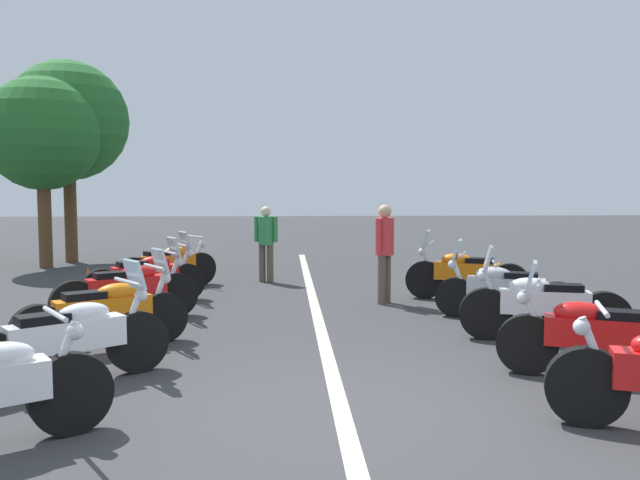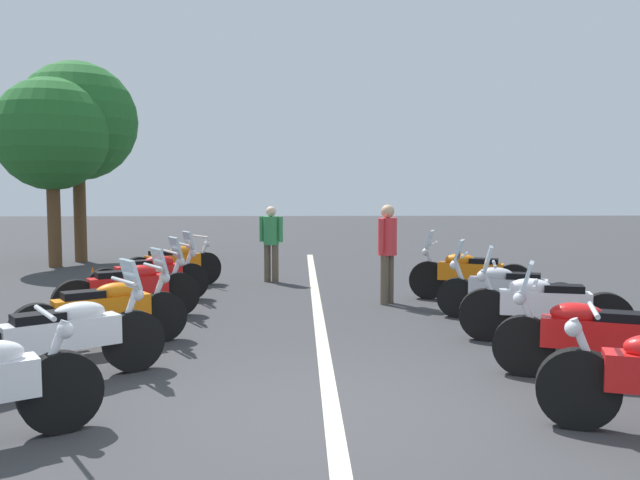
{
  "view_description": "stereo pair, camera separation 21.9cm",
  "coord_description": "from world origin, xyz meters",
  "px_view_note": "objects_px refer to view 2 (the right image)",
  "views": [
    {
      "loc": [
        -5.52,
        0.49,
        1.98
      ],
      "look_at": [
        3.67,
        0.0,
        1.24
      ],
      "focal_mm": 36.85,
      "sensor_mm": 36.0,
      "label": 1
    },
    {
      "loc": [
        -5.52,
        0.28,
        1.98
      ],
      "look_at": [
        3.67,
        0.0,
        1.24
      ],
      "focal_mm": 36.85,
      "sensor_mm": 36.0,
      "label": 2
    }
  ],
  "objects_px": {
    "motorcycle_left_row_1": "(65,337)",
    "motorcycle_left_row_3": "(131,289)",
    "bystander_0": "(271,238)",
    "roadside_tree_0": "(77,122)",
    "motorcycle_left_row_5": "(174,264)",
    "motorcycle_right_row_1": "(592,337)",
    "motorcycle_right_row_2": "(542,306)",
    "bystander_1": "(387,246)",
    "motorcycle_left_row_4": "(151,276)",
    "motorcycle_right_row_4": "(469,274)",
    "motorcycle_right_row_3": "(505,290)",
    "traffic_cone_0": "(93,285)",
    "motorcycle_left_row_2": "(105,311)",
    "roadside_tree_1": "(51,135)"
  },
  "relations": [
    {
      "from": "motorcycle_left_row_5",
      "to": "traffic_cone_0",
      "type": "distance_m",
      "value": 1.89
    },
    {
      "from": "motorcycle_left_row_4",
      "to": "motorcycle_left_row_5",
      "type": "height_order",
      "value": "motorcycle_left_row_4"
    },
    {
      "from": "motorcycle_right_row_4",
      "to": "bystander_0",
      "type": "height_order",
      "value": "bystander_0"
    },
    {
      "from": "bystander_0",
      "to": "bystander_1",
      "type": "xyz_separation_m",
      "value": [
        -2.67,
        -2.09,
        0.07
      ]
    },
    {
      "from": "bystander_0",
      "to": "roadside_tree_0",
      "type": "height_order",
      "value": "roadside_tree_0"
    },
    {
      "from": "motorcycle_left_row_1",
      "to": "motorcycle_left_row_5",
      "type": "height_order",
      "value": "motorcycle_left_row_1"
    },
    {
      "from": "motorcycle_right_row_3",
      "to": "motorcycle_left_row_3",
      "type": "bearing_deg",
      "value": 19.81
    },
    {
      "from": "motorcycle_right_row_2",
      "to": "motorcycle_left_row_4",
      "type": "bearing_deg",
      "value": -14.17
    },
    {
      "from": "motorcycle_left_row_5",
      "to": "motorcycle_right_row_3",
      "type": "xyz_separation_m",
      "value": [
        -3.37,
        -5.55,
        -0.01
      ]
    },
    {
      "from": "motorcycle_left_row_4",
      "to": "motorcycle_right_row_2",
      "type": "xyz_separation_m",
      "value": [
        -3.09,
        -5.64,
        0.01
      ]
    },
    {
      "from": "motorcycle_left_row_4",
      "to": "motorcycle_right_row_1",
      "type": "bearing_deg",
      "value": -68.47
    },
    {
      "from": "bystander_0",
      "to": "motorcycle_right_row_1",
      "type": "bearing_deg",
      "value": -132.07
    },
    {
      "from": "motorcycle_right_row_2",
      "to": "roadside_tree_1",
      "type": "xyz_separation_m",
      "value": [
        8.32,
        9.19,
        2.79
      ]
    },
    {
      "from": "motorcycle_right_row_1",
      "to": "bystander_0",
      "type": "xyz_separation_m",
      "value": [
        7.22,
        3.57,
        0.46
      ]
    },
    {
      "from": "motorcycle_left_row_1",
      "to": "motorcycle_left_row_4",
      "type": "distance_m",
      "value": 4.65
    },
    {
      "from": "motorcycle_left_row_1",
      "to": "motorcycle_right_row_3",
      "type": "bearing_deg",
      "value": -7.6
    },
    {
      "from": "motorcycle_left_row_1",
      "to": "motorcycle_left_row_3",
      "type": "bearing_deg",
      "value": 56.23
    },
    {
      "from": "motorcycle_left_row_3",
      "to": "roadside_tree_0",
      "type": "xyz_separation_m",
      "value": [
        7.9,
        3.34,
        3.22
      ]
    },
    {
      "from": "motorcycle_left_row_5",
      "to": "roadside_tree_0",
      "type": "bearing_deg",
      "value": 89.1
    },
    {
      "from": "motorcycle_left_row_5",
      "to": "bystander_1",
      "type": "height_order",
      "value": "bystander_1"
    },
    {
      "from": "traffic_cone_0",
      "to": "motorcycle_left_row_5",
      "type": "bearing_deg",
      "value": -36.55
    },
    {
      "from": "motorcycle_right_row_3",
      "to": "roadside_tree_0",
      "type": "bearing_deg",
      "value": -20.75
    },
    {
      "from": "motorcycle_left_row_1",
      "to": "roadside_tree_0",
      "type": "height_order",
      "value": "roadside_tree_0"
    },
    {
      "from": "motorcycle_right_row_2",
      "to": "bystander_1",
      "type": "distance_m",
      "value": 3.34
    },
    {
      "from": "motorcycle_left_row_1",
      "to": "motorcycle_right_row_2",
      "type": "distance_m",
      "value": 5.66
    },
    {
      "from": "motorcycle_left_row_4",
      "to": "roadside_tree_0",
      "type": "bearing_deg",
      "value": 89.55
    },
    {
      "from": "motorcycle_left_row_2",
      "to": "motorcycle_left_row_3",
      "type": "distance_m",
      "value": 1.73
    },
    {
      "from": "roadside_tree_0",
      "to": "traffic_cone_0",
      "type": "bearing_deg",
      "value": -160.04
    },
    {
      "from": "motorcycle_left_row_3",
      "to": "motorcycle_right_row_3",
      "type": "height_order",
      "value": "motorcycle_left_row_3"
    },
    {
      "from": "motorcycle_left_row_2",
      "to": "motorcycle_right_row_1",
      "type": "height_order",
      "value": "motorcycle_left_row_2"
    },
    {
      "from": "motorcycle_left_row_1",
      "to": "motorcycle_left_row_3",
      "type": "distance_m",
      "value": 3.14
    },
    {
      "from": "motorcycle_left_row_3",
      "to": "bystander_1",
      "type": "height_order",
      "value": "bystander_1"
    },
    {
      "from": "bystander_1",
      "to": "motorcycle_left_row_2",
      "type": "bearing_deg",
      "value": -105.23
    },
    {
      "from": "motorcycle_left_row_1",
      "to": "motorcycle_right_row_3",
      "type": "distance_m",
      "value": 6.2
    },
    {
      "from": "bystander_0",
      "to": "bystander_1",
      "type": "height_order",
      "value": "bystander_1"
    },
    {
      "from": "motorcycle_left_row_5",
      "to": "bystander_0",
      "type": "bearing_deg",
      "value": -14.98
    },
    {
      "from": "traffic_cone_0",
      "to": "roadside_tree_1",
      "type": "height_order",
      "value": "roadside_tree_1"
    },
    {
      "from": "motorcycle_right_row_1",
      "to": "bystander_0",
      "type": "relative_size",
      "value": 1.21
    },
    {
      "from": "motorcycle_left_row_3",
      "to": "motorcycle_right_row_1",
      "type": "bearing_deg",
      "value": -60.17
    },
    {
      "from": "motorcycle_right_row_1",
      "to": "motorcycle_left_row_3",
      "type": "bearing_deg",
      "value": -8.57
    },
    {
      "from": "motorcycle_right_row_2",
      "to": "motorcycle_right_row_4",
      "type": "height_order",
      "value": "same"
    },
    {
      "from": "motorcycle_right_row_4",
      "to": "bystander_0",
      "type": "distance_m",
      "value": 4.32
    },
    {
      "from": "motorcycle_left_row_1",
      "to": "motorcycle_right_row_2",
      "type": "bearing_deg",
      "value": -20.51
    },
    {
      "from": "motorcycle_left_row_1",
      "to": "roadside_tree_0",
      "type": "distance_m",
      "value": 12.02
    },
    {
      "from": "motorcycle_right_row_4",
      "to": "roadside_tree_1",
      "type": "relative_size",
      "value": 0.44
    },
    {
      "from": "motorcycle_left_row_1",
      "to": "roadside_tree_1",
      "type": "bearing_deg",
      "value": 74.31
    },
    {
      "from": "motorcycle_right_row_1",
      "to": "motorcycle_right_row_4",
      "type": "distance_m",
      "value": 4.79
    },
    {
      "from": "motorcycle_left_row_5",
      "to": "motorcycle_right_row_1",
      "type": "relative_size",
      "value": 0.92
    },
    {
      "from": "motorcycle_left_row_1",
      "to": "traffic_cone_0",
      "type": "relative_size",
      "value": 2.96
    },
    {
      "from": "motorcycle_right_row_3",
      "to": "traffic_cone_0",
      "type": "bearing_deg",
      "value": 5.74
    }
  ]
}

